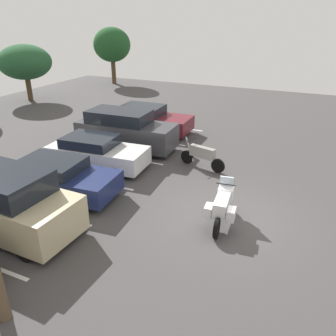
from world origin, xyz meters
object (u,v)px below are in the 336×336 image
object	(u,v)px
motorcycle_touring	(222,205)
car_champagne	(4,202)
car_charcoal	(125,130)
car_white	(97,152)
car_maroon	(148,119)
car_navy	(58,178)
motorcycle_second	(202,156)

from	to	relation	value
motorcycle_touring	car_champagne	bearing A→B (deg)	117.69
motorcycle_touring	car_charcoal	bearing A→B (deg)	53.92
motorcycle_touring	car_white	xyz separation A→B (m)	(2.05, 6.20, 0.04)
car_maroon	motorcycle_touring	bearing A→B (deg)	-138.76
car_navy	car_maroon	distance (m)	8.09
motorcycle_touring	car_charcoal	distance (m)	7.76
car_charcoal	car_white	bearing A→B (deg)	-178.54
car_navy	car_white	world-z (taller)	car_white
motorcycle_second	car_white	xyz separation A→B (m)	(-1.81, 4.18, 0.12)
motorcycle_touring	car_charcoal	xyz separation A→B (m)	(4.56, 6.26, 0.29)
motorcycle_second	car_maroon	size ratio (longest dim) A/B	0.45
car_champagne	car_charcoal	size ratio (longest dim) A/B	0.95
car_champagne	car_navy	world-z (taller)	car_champagne
car_navy	motorcycle_touring	bearing A→B (deg)	-83.95
car_champagne	car_navy	size ratio (longest dim) A/B	1.05
car_white	car_maroon	size ratio (longest dim) A/B	0.90
motorcycle_second	car_champagne	xyz separation A→B (m)	(-6.95, 3.88, 0.41)
car_champagne	car_white	bearing A→B (deg)	3.33
car_navy	car_white	bearing A→B (deg)	3.81
car_champagne	car_navy	distance (m)	2.48
car_white	motorcycle_touring	bearing A→B (deg)	-108.29
motorcycle_touring	motorcycle_second	bearing A→B (deg)	27.67
car_champagne	motorcycle_touring	bearing A→B (deg)	-62.31
car_white	car_charcoal	distance (m)	2.53
motorcycle_second	car_navy	bearing A→B (deg)	138.32
car_maroon	car_navy	bearing A→B (deg)	-176.45
motorcycle_touring	car_champagne	distance (m)	6.67
car_navy	car_charcoal	distance (m)	5.21
car_champagne	car_maroon	bearing A→B (deg)	3.38
car_maroon	car_champagne	bearing A→B (deg)	-176.62
car_champagne	car_maroon	world-z (taller)	car_champagne
motorcycle_touring	car_charcoal	world-z (taller)	car_charcoal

